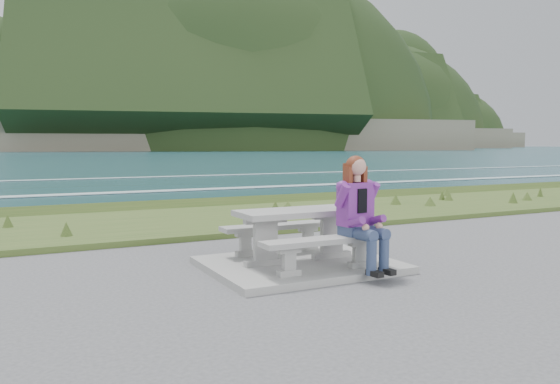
{
  "coord_description": "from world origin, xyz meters",
  "views": [
    {
      "loc": [
        -3.73,
        -6.74,
        1.77
      ],
      "look_at": [
        0.3,
        1.2,
        0.99
      ],
      "focal_mm": 35.0,
      "sensor_mm": 36.0,
      "label": 1
    }
  ],
  "objects": [
    {
      "name": "concrete_slab",
      "position": [
        0.0,
        0.0,
        0.05
      ],
      "size": [
        2.6,
        2.1,
        0.1
      ],
      "primitive_type": "cube",
      "color": "gray",
      "rests_on": "ground"
    },
    {
      "name": "picnic_table",
      "position": [
        0.0,
        0.0,
        0.68
      ],
      "size": [
        1.8,
        0.75,
        0.75
      ],
      "color": "gray",
      "rests_on": "concrete_slab"
    },
    {
      "name": "bench_landward",
      "position": [
        0.0,
        -0.7,
        0.45
      ],
      "size": [
        1.8,
        0.35,
        0.45
      ],
      "color": "gray",
      "rests_on": "concrete_slab"
    },
    {
      "name": "bench_seaward",
      "position": [
        0.0,
        0.7,
        0.45
      ],
      "size": [
        1.8,
        0.35,
        0.45
      ],
      "color": "gray",
      "rests_on": "concrete_slab"
    },
    {
      "name": "grass_verge",
      "position": [
        0.0,
        5.0,
        0.0
      ],
      "size": [
        160.0,
        4.5,
        0.22
      ],
      "primitive_type": "cube",
      "color": "#33511E",
      "rests_on": "ground"
    },
    {
      "name": "shore_drop",
      "position": [
        0.0,
        7.9,
        0.0
      ],
      "size": [
        160.0,
        0.8,
        2.2
      ],
      "primitive_type": "cube",
      "color": "#68614E",
      "rests_on": "ground"
    },
    {
      "name": "ocean",
      "position": [
        0.0,
        25.09,
        -1.74
      ],
      "size": [
        1600.0,
        1600.0,
        0.09
      ],
      "color": "#1D4953",
      "rests_on": "ground"
    },
    {
      "name": "headland_range",
      "position": [
        190.18,
        398.15,
        9.96
      ],
      "size": [
        729.83,
        363.95,
        229.93
      ],
      "color": "#68614E",
      "rests_on": "ground"
    },
    {
      "name": "seated_woman",
      "position": [
        0.5,
        -0.84,
        0.66
      ],
      "size": [
        0.5,
        0.81,
        1.52
      ],
      "rotation": [
        0.0,
        0.0,
        0.1
      ],
      "color": "navy",
      "rests_on": "concrete_slab"
    }
  ]
}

